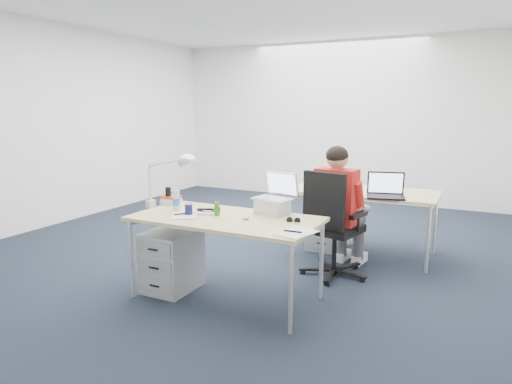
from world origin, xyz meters
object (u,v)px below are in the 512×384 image
seated_person (341,210)px  headphones (208,210)px  drawer_pedestal_near (172,260)px  far_cup (382,187)px  sunglasses (293,220)px  silver_laptop (273,194)px  book_stack (171,200)px  bear_figurine (217,208)px  office_chair (333,246)px  drawer_pedestal_far (328,225)px  desk_far (363,195)px  dark_laptop (386,185)px  desk_near (226,222)px  water_bottle (176,199)px  cordless_phone (168,196)px  wireless_keyboard (198,212)px  desk_lamp (164,180)px  can_koozie (189,209)px  computer_mouse (246,217)px

seated_person → headphones: size_ratio=6.21×
drawer_pedestal_near → far_cup: size_ratio=4.79×
sunglasses → far_cup: far_cup is taller
silver_laptop → book_stack: 1.05m
silver_laptop → bear_figurine: 0.50m
office_chair → drawer_pedestal_far: size_ratio=1.93×
bear_figurine → drawer_pedestal_near: bearing=-150.6°
desk_far → seated_person: size_ratio=1.25×
sunglasses → dark_laptop: (0.48, 1.36, 0.12)m
desk_near → far_cup: (0.96, 1.80, 0.10)m
headphones → silver_laptop: bearing=2.0°
water_bottle → silver_laptop: bearing=19.2°
cordless_phone → sunglasses: cordless_phone is taller
water_bottle → book_stack: water_bottle is taller
seated_person → sunglasses: bearing=-89.3°
drawer_pedestal_near → desk_near: bearing=4.4°
office_chair → dark_laptop: office_chair is taller
wireless_keyboard → cordless_phone: cordless_phone is taller
bear_figurine → far_cup: 2.06m
headphones → desk_lamp: size_ratio=0.38×
drawer_pedestal_near → book_stack: 0.60m
desk_near → drawer_pedestal_near: 0.68m
desk_far → drawer_pedestal_near: desk_far is taller
water_bottle → bear_figurine: 0.43m
desk_near → sunglasses: bearing=10.0°
dark_laptop → drawer_pedestal_far: bearing=140.6°
cordless_phone → desk_lamp: bearing=-70.5°
desk_near → water_bottle: size_ratio=7.64×
water_bottle → bear_figurine: size_ratio=1.63×
dark_laptop → book_stack: bearing=-159.0°
can_koozie → dark_laptop: 2.08m
bear_figurine → water_bottle: bearing=-158.7°
desk_far → dark_laptop: size_ratio=4.25×
office_chair → desk_lamp: bearing=-133.0°
desk_near → dark_laptop: bearing=54.1°
dark_laptop → office_chair: bearing=-139.8°
book_stack → silver_laptop: bearing=4.3°
drawer_pedestal_far → drawer_pedestal_near: bearing=-115.9°
sunglasses → far_cup: bearing=63.4°
book_stack → far_cup: far_cup is taller
bear_figurine → computer_mouse: bearing=19.6°
desk_near → can_koozie: can_koozie is taller
desk_near → computer_mouse: bearing=6.9°
drawer_pedestal_near → wireless_keyboard: (0.25, 0.07, 0.46)m
desk_near → bear_figurine: bearing=164.7°
silver_laptop → cordless_phone: (-1.05, -0.11, -0.09)m
office_chair → book_stack: (-1.41, -0.70, 0.47)m
seated_person → dark_laptop: 0.55m
drawer_pedestal_far → headphones: (-0.59, -1.71, 0.47)m
seated_person → sunglasses: (-0.11, -1.01, 0.10)m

